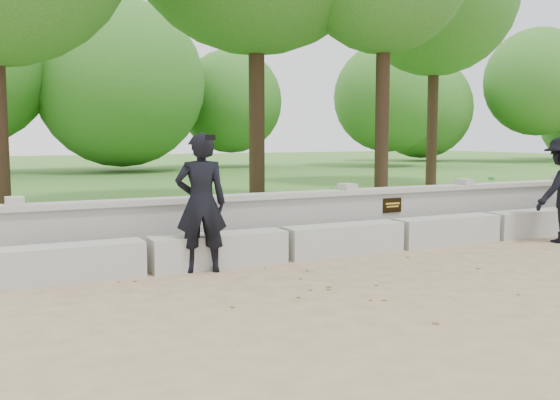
{
  "coord_description": "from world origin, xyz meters",
  "views": [
    {
      "loc": [
        -5.97,
        -5.97,
        1.78
      ],
      "look_at": [
        -2.11,
        1.83,
        0.88
      ],
      "focal_mm": 40.0,
      "sensor_mm": 36.0,
      "label": 1
    }
  ],
  "objects": [
    {
      "name": "ground",
      "position": [
        0.0,
        0.0,
        0.0
      ],
      "size": [
        80.0,
        80.0,
        0.0
      ],
      "primitive_type": "plane",
      "color": "tan",
      "rests_on": "ground"
    },
    {
      "name": "lawn",
      "position": [
        0.0,
        14.0,
        0.12
      ],
      "size": [
        40.0,
        22.0,
        0.25
      ],
      "primitive_type": "cube",
      "color": "#305E1E",
      "rests_on": "ground"
    },
    {
      "name": "concrete_bench",
      "position": [
        0.0,
        1.9,
        0.22
      ],
      "size": [
        11.9,
        0.45,
        0.45
      ],
      "color": "#B0ADA6",
      "rests_on": "ground"
    },
    {
      "name": "parapet_wall",
      "position": [
        0.0,
        2.6,
        0.46
      ],
      "size": [
        12.5,
        0.35,
        0.9
      ],
      "color": "#A5A39C",
      "rests_on": "ground"
    },
    {
      "name": "man_main",
      "position": [
        -3.33,
        1.68,
        0.91
      ],
      "size": [
        0.75,
        0.68,
        1.82
      ],
      "color": "black",
      "rests_on": "ground"
    },
    {
      "name": "shrub_a",
      "position": [
        -1.43,
        3.3,
        0.58
      ],
      "size": [
        0.39,
        0.42,
        0.66
      ],
      "primitive_type": "imported",
      "rotation": [
        0.0,
        0.0,
        0.96
      ],
      "color": "#32802B",
      "rests_on": "lawn"
    },
    {
      "name": "shrub_b",
      "position": [
        -0.3,
        3.3,
        0.56
      ],
      "size": [
        0.4,
        0.43,
        0.62
      ],
      "primitive_type": "imported",
      "rotation": [
        0.0,
        0.0,
        2.04
      ],
      "color": "#32802B",
      "rests_on": "lawn"
    },
    {
      "name": "shrub_c",
      "position": [
        3.65,
        3.3,
        0.59
      ],
      "size": [
        0.8,
        0.76,
        0.69
      ],
      "primitive_type": "imported",
      "rotation": [
        0.0,
        0.0,
        3.62
      ],
      "color": "#32802B",
      "rests_on": "lawn"
    }
  ]
}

